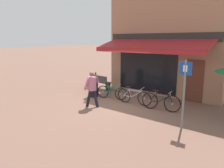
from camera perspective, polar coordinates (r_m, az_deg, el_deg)
name	(u,v)px	position (r m, az deg, el deg)	size (l,w,h in m)	color
ground_plane	(110,105)	(10.47, -0.41, -5.44)	(160.00, 160.00, 0.00)	brown
shop_front	(171,40)	(13.42, 15.19, 11.07)	(6.58, 4.74, 6.09)	#9E7056
bike_rack_rail	(136,94)	(10.64, 6.20, -2.60)	(3.30, 0.04, 0.57)	#47494F
bicycle_green	(112,92)	(11.43, -0.09, -2.14)	(1.67, 0.62, 0.81)	black
bicycle_silver	(134,97)	(10.50, 5.71, -3.29)	(1.83, 0.52, 0.88)	black
bicycle_black	(161,102)	(9.81, 12.60, -4.50)	(1.73, 0.52, 0.88)	black
pedestrian_adult	(92,86)	(9.97, -5.25, -0.41)	(0.59, 0.68, 1.66)	black
litter_bin	(93,87)	(11.88, -4.93, -0.81)	(0.53, 0.53, 1.05)	black
parking_sign	(184,87)	(7.79, 18.35, -0.85)	(0.44, 0.07, 2.40)	slate
park_bench	(100,81)	(13.79, -3.26, 0.68)	(1.64, 0.63, 0.87)	#38383D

